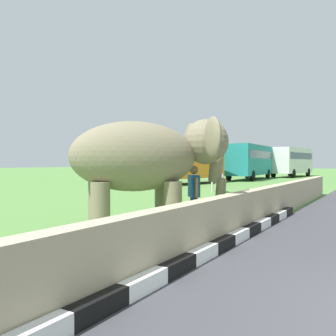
% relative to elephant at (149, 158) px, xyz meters
% --- Properties ---
extents(striped_curb, '(16.20, 0.20, 0.24)m').
position_rel_elephant_xyz_m(striped_curb, '(-2.95, -2.23, -1.73)').
color(striped_curb, white).
rests_on(striped_curb, ground_plane).
extents(barrier_parapet, '(28.00, 0.36, 1.00)m').
position_rel_elephant_xyz_m(barrier_parapet, '(-0.60, -1.93, -1.35)').
color(barrier_parapet, tan).
rests_on(barrier_parapet, ground_plane).
extents(elephant, '(3.86, 3.80, 2.85)m').
position_rel_elephant_xyz_m(elephant, '(0.00, 0.00, 0.00)').
color(elephant, '#7A7157').
rests_on(elephant, ground_plane).
extents(person_handler, '(0.53, 0.49, 1.66)m').
position_rel_elephant_xyz_m(person_handler, '(1.25, -0.60, -0.92)').
color(person_handler, navy).
rests_on(person_handler, ground_plane).
extents(bus_orange, '(8.65, 3.85, 3.50)m').
position_rel_elephant_xyz_m(bus_orange, '(18.07, 8.94, 0.23)').
color(bus_orange, orange).
rests_on(bus_orange, ground_plane).
extents(bus_teal, '(10.09, 3.02, 3.50)m').
position_rel_elephant_xyz_m(bus_teal, '(28.67, 6.99, 0.24)').
color(bus_teal, teal).
rests_on(bus_teal, ground_plane).
extents(bus_white, '(9.57, 3.38, 3.50)m').
position_rel_elephant_xyz_m(bus_white, '(38.21, 4.88, 0.24)').
color(bus_white, silver).
rests_on(bus_white, ground_plane).
extents(cow_near, '(1.71, 1.55, 1.23)m').
position_rel_elephant_xyz_m(cow_near, '(12.17, 3.45, -0.98)').
color(cow_near, beige).
rests_on(cow_near, ground_plane).
extents(hill_east, '(28.79, 23.03, 11.30)m').
position_rel_elephant_xyz_m(hill_east, '(52.40, 22.28, -1.85)').
color(hill_east, '#706B56').
rests_on(hill_east, ground_plane).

